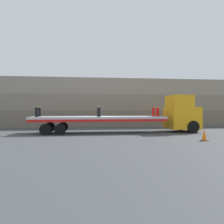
{
  "coord_description": "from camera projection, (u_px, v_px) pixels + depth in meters",
  "views": [
    {
      "loc": [
        -1.06,
        -17.86,
        1.94
      ],
      "look_at": [
        1.1,
        0.0,
        1.7
      ],
      "focal_mm": 35.0,
      "sensor_mm": 36.0,
      "label": 1
    }
  ],
  "objects": [
    {
      "name": "ground_plane",
      "position": [
        99.0,
        133.0,
        17.88
      ],
      "size": [
        120.0,
        120.0,
        0.0
      ],
      "primitive_type": "plane",
      "color": "#3F4244"
    },
    {
      "name": "rock_cliff",
      "position": [
        95.0,
        103.0,
        24.78
      ],
      "size": [
        60.0,
        3.3,
        5.34
      ],
      "color": "#706656",
      "rests_on": "ground_plane"
    },
    {
      "name": "truck_cab",
      "position": [
        182.0,
        114.0,
        18.72
      ],
      "size": [
        2.45,
        2.58,
        3.11
      ],
      "color": "orange",
      "rests_on": "ground_plane"
    },
    {
      "name": "flatbed_trailer",
      "position": [
        93.0,
        119.0,
        17.81
      ],
      "size": [
        10.81,
        2.59,
        1.34
      ],
      "color": "#B2B2B7",
      "rests_on": "ground_plane"
    },
    {
      "name": "fire_hydrant_black_near_0",
      "position": [
        37.0,
        112.0,
        16.74
      ],
      "size": [
        0.31,
        0.54,
        0.78
      ],
      "color": "black",
      "rests_on": "flatbed_trailer"
    },
    {
      "name": "fire_hydrant_black_far_0",
      "position": [
        40.0,
        112.0,
        17.83
      ],
      "size": [
        0.31,
        0.54,
        0.78
      ],
      "color": "black",
      "rests_on": "flatbed_trailer"
    },
    {
      "name": "fire_hydrant_black_near_1",
      "position": [
        99.0,
        112.0,
        17.32
      ],
      "size": [
        0.31,
        0.54,
        0.78
      ],
      "color": "black",
      "rests_on": "flatbed_trailer"
    },
    {
      "name": "fire_hydrant_black_far_1",
      "position": [
        98.0,
        112.0,
        18.4
      ],
      "size": [
        0.31,
        0.54,
        0.78
      ],
      "color": "black",
      "rests_on": "flatbed_trailer"
    },
    {
      "name": "fire_hydrant_red_near_2",
      "position": [
        158.0,
        112.0,
        17.89
      ],
      "size": [
        0.31,
        0.54,
        0.78
      ],
      "color": "red",
      "rests_on": "flatbed_trailer"
    },
    {
      "name": "fire_hydrant_red_far_2",
      "position": [
        153.0,
        112.0,
        18.98
      ],
      "size": [
        0.31,
        0.54,
        0.78
      ],
      "color": "red",
      "rests_on": "flatbed_trailer"
    },
    {
      "name": "cargo_strap_rear",
      "position": [
        38.0,
        107.0,
        17.28
      ],
      "size": [
        0.05,
        2.69,
        0.01
      ],
      "color": "yellow",
      "rests_on": "fire_hydrant_black_near_0"
    },
    {
      "name": "cargo_strap_middle",
      "position": [
        99.0,
        107.0,
        17.85
      ],
      "size": [
        0.05,
        2.69,
        0.01
      ],
      "color": "yellow",
      "rests_on": "fire_hydrant_black_near_1"
    },
    {
      "name": "cargo_strap_front",
      "position": [
        155.0,
        107.0,
        18.43
      ],
      "size": [
        0.05,
        2.69,
        0.01
      ],
      "color": "yellow",
      "rests_on": "fire_hydrant_red_near_2"
    },
    {
      "name": "traffic_cone",
      "position": [
        204.0,
        135.0,
        13.34
      ],
      "size": [
        0.38,
        0.38,
        0.72
      ],
      "color": "black",
      "rests_on": "ground_plane"
    }
  ]
}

